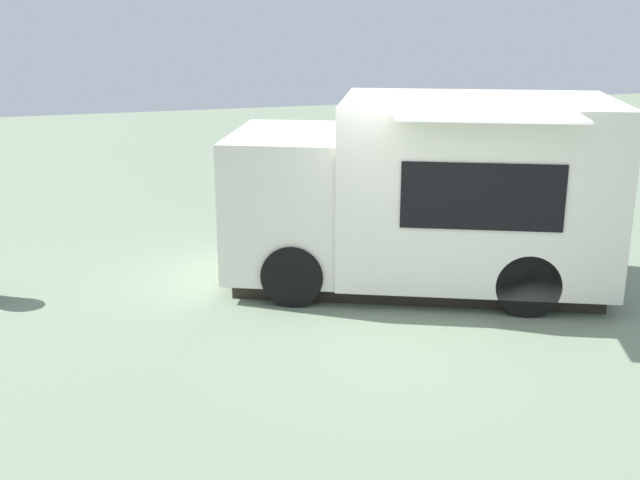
% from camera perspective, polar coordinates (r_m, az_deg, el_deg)
% --- Properties ---
extents(ground_plane, '(40.00, 40.00, 0.00)m').
position_cam_1_polar(ground_plane, '(9.17, 8.37, -5.92)').
color(ground_plane, gray).
extents(food_truck, '(5.22, 4.21, 2.40)m').
position_cam_1_polar(food_truck, '(10.12, 7.73, 3.14)').
color(food_truck, white).
rests_on(food_truck, ground_plane).
extents(trash_bin, '(0.50, 0.50, 0.96)m').
position_cam_1_polar(trash_bin, '(13.90, 3.44, 4.13)').
color(trash_bin, '#295B31').
rests_on(trash_bin, ground_plane).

